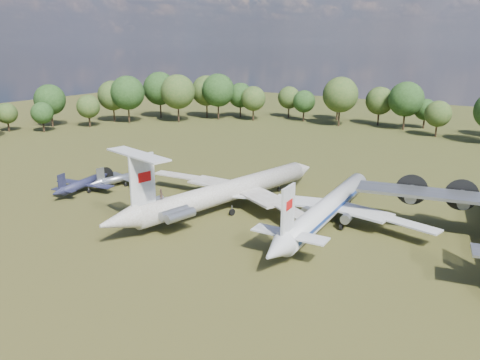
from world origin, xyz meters
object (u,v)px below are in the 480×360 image
Objects in this scene: tu104_jet at (328,211)px; person_on_il62 at (161,194)px; small_prop_west at (83,185)px; il62_airliner at (228,195)px; small_prop_northwest at (123,179)px.

tu104_jet is 25.71× the size of person_on_il62.
small_prop_west is 23.89m from person_on_il62.
il62_airliner reaches higher than tu104_jet.
small_prop_west is at bearing -171.23° from tu104_jet.
person_on_il62 is (23.03, -4.87, 4.07)m from small_prop_west.
person_on_il62 reaches higher than il62_airliner.
il62_airliner is 3.00× the size of small_prop_west.
small_prop_northwest is (-38.15, -2.98, -1.01)m from tu104_jet.
il62_airliner reaches higher than small_prop_northwest.
person_on_il62 reaches higher than tu104_jet.
small_prop_west is at bearing -153.07° from il62_airliner.
small_prop_west is 1.11× the size of small_prop_northwest.
tu104_jet is at bearing 1.65° from small_prop_west.
person_on_il62 is at bearing -23.56° from small_prop_west.
person_on_il62 is at bearing -18.34° from small_prop_northwest.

